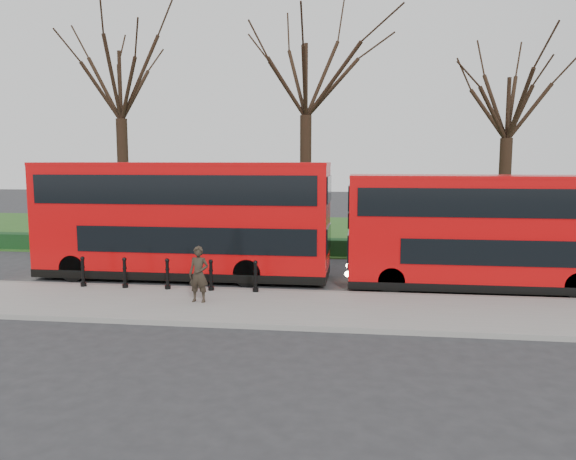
# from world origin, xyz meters

# --- Properties ---
(ground) EXTENTS (120.00, 120.00, 0.00)m
(ground) POSITION_xyz_m (0.00, 0.00, 0.00)
(ground) COLOR #28282B
(ground) RESTS_ON ground
(pavement) EXTENTS (60.00, 4.00, 0.15)m
(pavement) POSITION_xyz_m (0.00, -3.00, 0.07)
(pavement) COLOR gray
(pavement) RESTS_ON ground
(kerb) EXTENTS (60.00, 0.25, 0.16)m
(kerb) POSITION_xyz_m (0.00, -1.00, 0.07)
(kerb) COLOR slate
(kerb) RESTS_ON ground
(grass_verge) EXTENTS (60.00, 18.00, 0.06)m
(grass_verge) POSITION_xyz_m (0.00, 15.00, 0.03)
(grass_verge) COLOR #25501A
(grass_verge) RESTS_ON ground
(hedge) EXTENTS (60.00, 0.90, 0.80)m
(hedge) POSITION_xyz_m (0.00, 6.80, 0.40)
(hedge) COLOR black
(hedge) RESTS_ON ground
(yellow_line_outer) EXTENTS (60.00, 0.10, 0.01)m
(yellow_line_outer) POSITION_xyz_m (0.00, -0.70, 0.01)
(yellow_line_outer) COLOR yellow
(yellow_line_outer) RESTS_ON ground
(yellow_line_inner) EXTENTS (60.00, 0.10, 0.01)m
(yellow_line_inner) POSITION_xyz_m (0.00, -0.50, 0.01)
(yellow_line_inner) COLOR yellow
(yellow_line_inner) RESTS_ON ground
(tree_left) EXTENTS (7.80, 7.80, 12.18)m
(tree_left) POSITION_xyz_m (-8.00, 10.00, 8.86)
(tree_left) COLOR black
(tree_left) RESTS_ON ground
(tree_mid) EXTENTS (7.89, 7.89, 12.33)m
(tree_mid) POSITION_xyz_m (2.00, 10.00, 8.97)
(tree_mid) COLOR black
(tree_mid) RESTS_ON ground
(tree_right) EXTENTS (6.48, 6.48, 10.12)m
(tree_right) POSITION_xyz_m (12.00, 10.00, 7.35)
(tree_right) COLOR black
(tree_right) RESTS_ON ground
(bollard_row) EXTENTS (6.21, 0.15, 1.00)m
(bollard_row) POSITION_xyz_m (-1.54, -1.35, 0.65)
(bollard_row) COLOR black
(bollard_row) RESTS_ON pavement
(bus_lead) EXTENTS (11.06, 2.54, 4.40)m
(bus_lead) POSITION_xyz_m (-1.77, 1.08, 2.22)
(bus_lead) COLOR #BE0709
(bus_lead) RESTS_ON ground
(bus_rear) EXTENTS (9.99, 2.30, 3.97)m
(bus_rear) POSITION_xyz_m (9.49, 0.59, 2.00)
(bus_rear) COLOR #BE0709
(bus_rear) RESTS_ON ground
(pedestrian) EXTENTS (0.67, 0.47, 1.73)m
(pedestrian) POSITION_xyz_m (0.01, -2.90, 1.02)
(pedestrian) COLOR #2C241B
(pedestrian) RESTS_ON pavement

